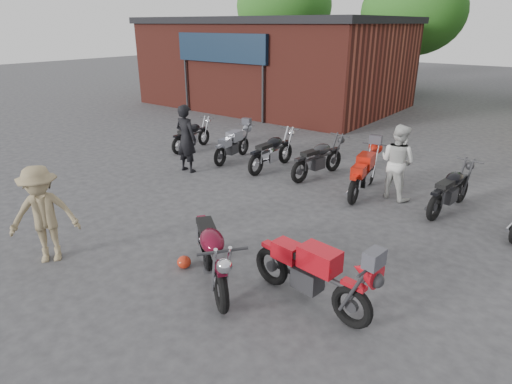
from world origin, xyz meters
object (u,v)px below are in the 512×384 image
Objects in this scene: person_light at (397,162)px; row_bike_3 at (319,156)px; person_dark at (186,139)px; vintage_motorcycle at (211,249)px; sportbike at (312,270)px; row_bike_4 at (364,171)px; helmet at (184,262)px; row_bike_5 at (451,187)px; row_bike_1 at (233,143)px; row_bike_0 at (192,134)px; row_bike_2 at (272,149)px; person_tan at (43,215)px.

person_light is 2.28m from row_bike_3.
vintage_motorcycle is at bearing 138.88° from person_dark.
sportbike is at bearing -141.73° from row_bike_3.
row_bike_4 is at bearing -164.25° from person_dark.
person_dark is at bearing 97.73° from row_bike_4.
helmet is 5.29m from row_bike_4.
sportbike is at bearing 150.41° from person_dark.
row_bike_5 is at bearing 89.34° from sportbike.
row_bike_5 is at bearing -98.15° from row_bike_1.
vintage_motorcycle is 6.81m from row_bike_1.
row_bike_5 is at bearing -96.28° from row_bike_0.
person_dark is at bearing 176.62° from vintage_motorcycle.
person_tan is at bearing 179.04° from row_bike_2.
row_bike_0 is at bearing 78.50° from row_bike_4.
row_bike_3 is (-2.24, 0.20, -0.33)m from person_light.
helmet is 7.64m from row_bike_0.
vintage_motorcycle is 0.88m from helmet.
person_light is 0.90× the size of row_bike_2.
person_tan reaches higher than row_bike_0.
person_tan is at bearing -148.80° from helmet.
helmet is 0.13× the size of person_light.
person_tan is (-3.77, -6.70, -0.02)m from person_light.
row_bike_3 reaches higher than row_bike_1.
person_dark is (-6.09, 3.29, 0.36)m from sportbike.
helmet is at bearing -146.41° from vintage_motorcycle.
person_tan is 6.76m from row_bike_1.
person_light is 5.14m from row_bike_1.
sportbike is (1.58, 0.48, -0.03)m from vintage_motorcycle.
row_bike_2 is 1.01× the size of row_bike_3.
person_tan is 0.86× the size of row_bike_4.
helmet is at bearing -159.68° from row_bike_2.
person_tan is at bearing -151.77° from sportbike.
vintage_motorcycle is 1.15× the size of person_dark.
row_bike_0 is 8.30m from row_bike_5.
person_light reaches higher than sportbike.
person_tan is 7.46m from row_bike_0.
person_dark is at bearing 135.53° from helmet.
person_dark is 0.98× the size of row_bike_5.
row_bike_2 is at bearing 137.79° from sportbike.
vintage_motorcycle is 5.89m from person_dark.
person_light reaches higher than row_bike_3.
row_bike_5 is (6.74, 1.66, -0.39)m from person_dark.
row_bike_5 is (5.05, 6.67, -0.32)m from person_tan.
sportbike is at bearing -173.35° from row_bike_4.
row_bike_4 is at bearing 103.76° from row_bike_5.
person_dark reaches higher than row_bike_4.
row_bike_0 is at bearing 97.41° from row_bike_5.
person_dark is at bearing 129.52° from row_bike_3.
row_bike_2 is at bearing -96.76° from row_bike_1.
vintage_motorcycle is 9.03× the size of helmet.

